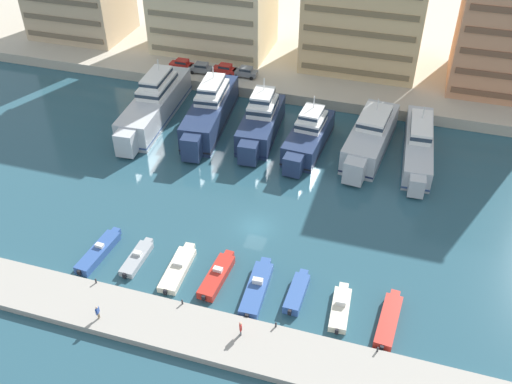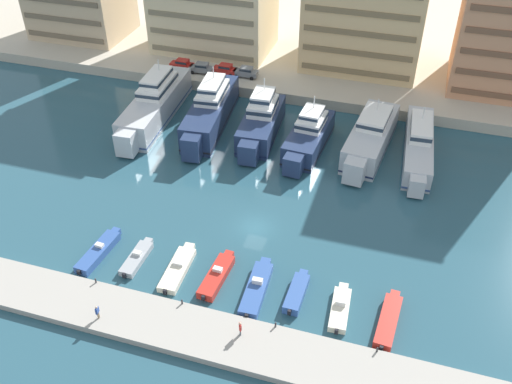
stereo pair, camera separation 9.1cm
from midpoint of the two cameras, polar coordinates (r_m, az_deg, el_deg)
ground_plane at (r=69.25m, az=-0.13°, el=-3.56°), size 400.00×400.00×0.00m
quay_promenade at (r=124.80m, az=9.22°, el=16.24°), size 180.00×70.00×1.77m
pier_dock at (r=57.91m, az=-5.30°, el=-14.00°), size 120.00×5.93×0.77m
yacht_silver_far_left at (r=90.64m, az=-10.13°, el=8.71°), size 6.12×23.35×8.57m
yacht_navy_left at (r=87.60m, az=-4.65°, el=8.11°), size 6.42×21.22×8.53m
yacht_navy_mid_left at (r=84.85m, az=0.45°, el=7.06°), size 5.66×16.76×8.41m
yacht_navy_center_left at (r=82.37m, az=5.22°, el=5.61°), size 5.31×15.70×7.51m
yacht_silver_center at (r=83.20m, az=11.31°, el=5.40°), size 6.36×19.16×7.04m
yacht_silver_center_right at (r=83.76m, az=15.92°, el=4.61°), size 4.75×20.64×6.45m
motorboat_blue_far_left at (r=67.84m, az=-15.48°, el=-5.76°), size 2.25×7.87×1.36m
motorboat_grey_left at (r=66.22m, az=-11.84°, el=-6.47°), size 1.71×6.38×1.08m
motorboat_cream_mid_left at (r=64.25m, az=-7.84°, el=-7.59°), size 2.32×7.90×1.10m
motorboat_red_center_left at (r=62.87m, az=-3.95°, el=-8.34°), size 2.18×7.52×1.40m
motorboat_blue_center at (r=61.51m, az=0.05°, el=-9.57°), size 2.37×8.67×1.49m
motorboat_blue_center_right at (r=61.23m, az=4.08°, el=-9.99°), size 1.75×6.29×0.97m
motorboat_cream_mid_right at (r=60.40m, az=8.40°, el=-11.41°), size 2.15×6.71×1.31m
motorboat_red_right at (r=60.11m, az=13.08°, el=-12.40°), size 2.22×7.87×0.98m
car_red_far_left at (r=102.18m, az=-7.46°, el=12.57°), size 4.12×1.97×1.80m
car_grey_left at (r=100.54m, az=-5.53°, el=12.27°), size 4.18×2.09×1.80m
car_red_mid_left at (r=99.79m, az=-3.17°, el=12.19°), size 4.15×2.03×1.80m
car_grey_center_left at (r=98.71m, az=-1.08°, el=11.94°), size 4.12×1.95×1.80m
apartment_block_mid_left at (r=103.40m, az=10.96°, el=17.09°), size 19.96×16.85×19.02m
pedestrian_near_edge at (r=56.38m, az=-1.60°, el=-13.40°), size 0.41×0.63×1.76m
pedestrian_mid_deck at (r=59.81m, az=-15.60°, el=-11.43°), size 0.27×0.65×1.69m
bollard_west at (r=63.74m, az=-15.77°, el=-8.53°), size 0.20×0.20×0.61m
bollard_west_mid at (r=59.91m, az=-7.43°, el=-10.82°), size 0.20×0.20×0.61m
bollard_east_mid at (r=57.56m, az=1.95°, el=-13.10°), size 0.20×0.20×0.61m
bollard_east at (r=56.88m, az=12.02°, el=-15.12°), size 0.20×0.20×0.61m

